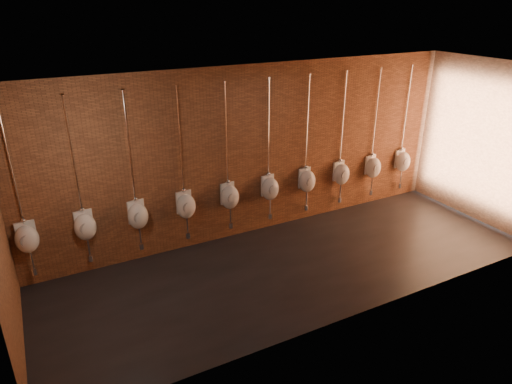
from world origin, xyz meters
TOP-DOWN VIEW (x-y plane):
  - ground at (0.00, 0.00)m, footprint 8.50×8.50m
  - room_shell at (0.00, 0.00)m, footprint 8.54×3.04m
  - urinal_0 at (-4.00, 1.38)m, footprint 0.39×0.36m
  - urinal_1 at (-3.15, 1.38)m, footprint 0.39×0.36m
  - urinal_2 at (-2.31, 1.38)m, footprint 0.39×0.36m
  - urinal_3 at (-1.47, 1.38)m, footprint 0.39×0.36m
  - urinal_4 at (-0.62, 1.38)m, footprint 0.39×0.36m
  - urinal_5 at (0.22, 1.38)m, footprint 0.39×0.36m
  - urinal_6 at (1.07, 1.38)m, footprint 0.39×0.36m
  - urinal_7 at (1.91, 1.38)m, footprint 0.39×0.36m
  - urinal_8 at (2.75, 1.38)m, footprint 0.39×0.36m
  - urinal_9 at (3.60, 1.38)m, footprint 0.39×0.36m

SIDE VIEW (x-z plane):
  - ground at x=0.00m, z-range 0.00..0.00m
  - urinal_0 at x=-4.00m, z-range -0.46..2.25m
  - urinal_1 at x=-3.15m, z-range -0.46..2.25m
  - urinal_2 at x=-2.31m, z-range -0.46..2.25m
  - urinal_3 at x=-1.47m, z-range -0.46..2.25m
  - urinal_4 at x=-0.62m, z-range -0.46..2.25m
  - urinal_5 at x=0.22m, z-range -0.46..2.25m
  - urinal_6 at x=1.07m, z-range -0.46..2.25m
  - urinal_7 at x=1.91m, z-range -0.46..2.25m
  - urinal_8 at x=2.75m, z-range -0.46..2.25m
  - urinal_9 at x=3.60m, z-range -0.46..2.25m
  - room_shell at x=0.00m, z-range 0.40..3.62m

